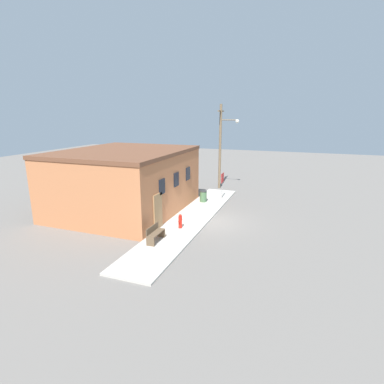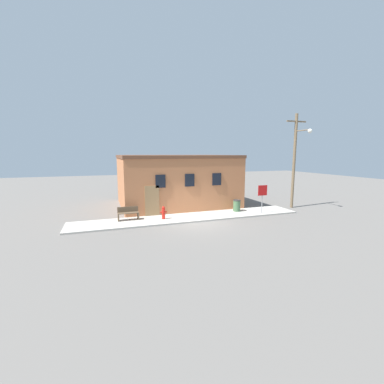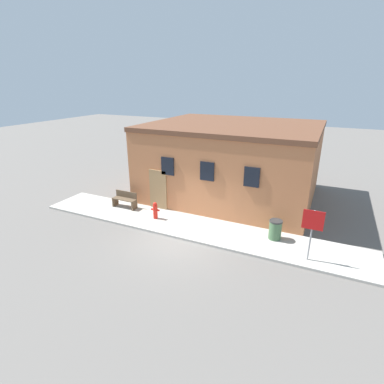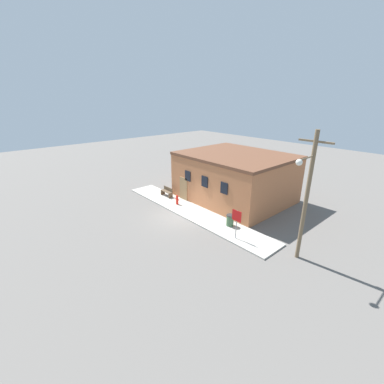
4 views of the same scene
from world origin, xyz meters
TOP-DOWN VIEW (x-y plane):
  - ground_plane at (0.00, 0.00)m, footprint 80.00×80.00m
  - sidewalk at (0.00, 1.20)m, footprint 15.76×2.41m
  - brick_building at (0.33, 6.20)m, footprint 9.23×7.72m
  - fire_hydrant at (-1.89, 1.21)m, footprint 0.45×0.21m
  - stop_sign at (5.24, 0.55)m, footprint 0.75×0.06m
  - bench at (-4.10, 1.72)m, footprint 1.33×0.44m
  - trash_bin at (3.80, 1.65)m, footprint 0.55×0.55m

SIDE VIEW (x-z plane):
  - ground_plane at x=0.00m, z-range 0.00..0.00m
  - sidewalk at x=0.00m, z-range 0.00..0.11m
  - bench at x=-4.10m, z-range 0.10..0.95m
  - fire_hydrant at x=-1.89m, z-range 0.11..0.96m
  - trash_bin at x=3.80m, z-range 0.11..0.96m
  - stop_sign at x=5.24m, z-range 0.52..2.54m
  - brick_building at x=0.33m, z-range 0.00..4.25m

